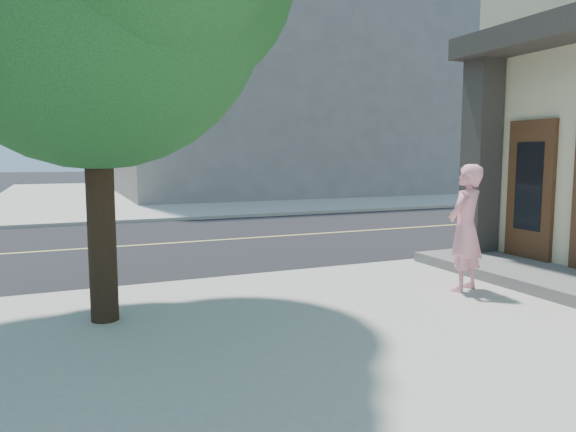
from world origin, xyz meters
name	(u,v)px	position (x,y,z in m)	size (l,w,h in m)	color
sidewalk_ne	(265,191)	(13.50, 21.50, 0.06)	(29.00, 25.00, 0.12)	#A5A495
filler_ne	(269,74)	(14.00, 22.00, 7.12)	(18.00, 16.00, 14.00)	slate
man_on_phone	(465,228)	(7.71, -2.35, 1.09)	(0.70, 0.46, 1.93)	pink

